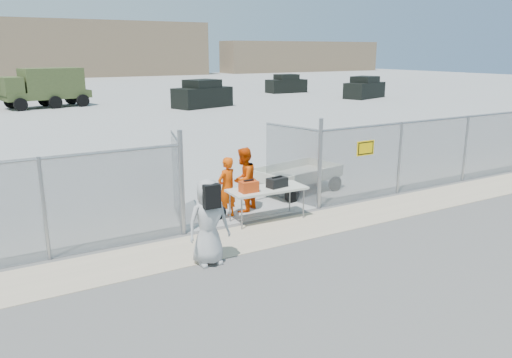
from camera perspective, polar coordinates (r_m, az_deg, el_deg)
ground at (r=11.34m, az=5.12°, el=-7.59°), size 160.00×160.00×0.00m
tarmac_inside at (r=51.10m, az=-23.36°, el=8.56°), size 160.00×80.00×0.01m
dirt_strip at (r=12.10m, az=2.38°, el=-6.05°), size 44.00×1.60×0.01m
distant_hills at (r=87.26m, az=-23.43°, el=13.50°), size 140.00×6.00×9.00m
chain_link_fence at (r=12.59m, az=0.00°, el=0.00°), size 40.00×0.20×2.20m
folding_table at (r=12.79m, az=1.28°, el=-2.90°), size 2.04×0.90×0.86m
orange_bag at (r=12.30m, az=-0.83°, el=-0.87°), size 0.44×0.30×0.27m
black_duffel at (r=12.75m, az=2.43°, el=-0.39°), size 0.56×0.38×0.25m
security_worker_left at (r=12.90m, az=-3.36°, el=-1.01°), size 0.69×0.56×1.62m
security_worker_right at (r=13.41m, az=-1.43°, el=-0.09°), size 1.08×1.02×1.75m
visitor at (r=10.14m, az=-5.47°, el=-4.91°), size 0.90×0.61×1.79m
utility_trailer at (r=15.46m, az=4.66°, el=0.09°), size 3.71×2.37×0.83m
military_truck at (r=41.65m, az=-22.87°, el=9.56°), size 6.52×3.38×2.96m
parked_vehicle_near at (r=38.84m, az=-6.15°, el=9.65°), size 4.94×3.30×2.05m
parked_vehicle_mid at (r=52.38m, az=3.48°, el=10.81°), size 4.08×1.90×1.83m
parked_vehicle_far at (r=47.23m, az=12.30°, el=10.17°), size 4.65×3.16×1.93m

